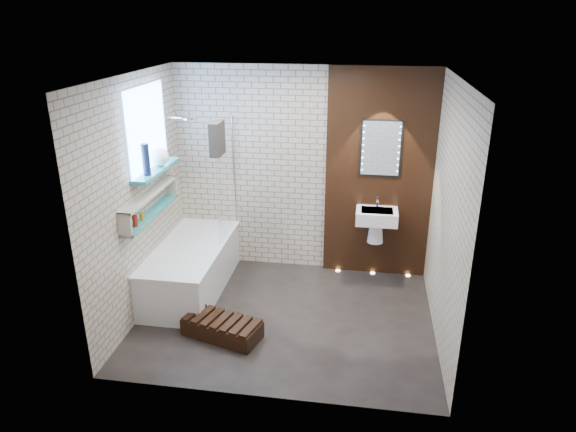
% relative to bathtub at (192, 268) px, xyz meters
% --- Properties ---
extents(ground, '(3.20, 3.20, 0.00)m').
position_rel_bathtub_xyz_m(ground, '(1.22, -0.45, -0.29)').
color(ground, black).
rests_on(ground, ground).
extents(room_shell, '(3.24, 3.20, 2.60)m').
position_rel_bathtub_xyz_m(room_shell, '(1.22, -0.45, 1.01)').
color(room_shell, '#B5A58F').
rests_on(room_shell, ground).
extents(walnut_panel, '(1.30, 0.06, 2.60)m').
position_rel_bathtub_xyz_m(walnut_panel, '(2.17, 0.82, 1.01)').
color(walnut_panel, black).
rests_on(walnut_panel, ground).
extents(clerestory_window, '(0.18, 1.00, 0.94)m').
position_rel_bathtub_xyz_m(clerestory_window, '(-0.34, -0.10, 1.61)').
color(clerestory_window, '#7FADE0').
rests_on(clerestory_window, room_shell).
extents(display_niche, '(0.14, 1.30, 0.26)m').
position_rel_bathtub_xyz_m(display_niche, '(-0.31, -0.30, 0.91)').
color(display_niche, teal).
rests_on(display_niche, room_shell).
extents(bathtub, '(0.79, 1.74, 0.70)m').
position_rel_bathtub_xyz_m(bathtub, '(0.00, 0.00, 0.00)').
color(bathtub, white).
rests_on(bathtub, ground).
extents(bath_screen, '(0.01, 0.78, 1.40)m').
position_rel_bathtub_xyz_m(bath_screen, '(0.35, 0.44, 0.99)').
color(bath_screen, white).
rests_on(bath_screen, bathtub).
extents(towel, '(0.11, 0.29, 0.38)m').
position_rel_bathtub_xyz_m(towel, '(0.35, 0.15, 1.56)').
color(towel, black).
rests_on(towel, bath_screen).
extents(shower_head, '(0.18, 0.18, 0.02)m').
position_rel_bathtub_xyz_m(shower_head, '(-0.08, 0.50, 1.71)').
color(shower_head, silver).
rests_on(shower_head, room_shell).
extents(washbasin, '(0.50, 0.36, 0.58)m').
position_rel_bathtub_xyz_m(washbasin, '(2.17, 0.62, 0.50)').
color(washbasin, white).
rests_on(washbasin, walnut_panel).
extents(led_mirror, '(0.50, 0.02, 0.70)m').
position_rel_bathtub_xyz_m(led_mirror, '(2.17, 0.78, 1.36)').
color(led_mirror, black).
rests_on(led_mirror, walnut_panel).
extents(walnut_step, '(0.87, 0.57, 0.18)m').
position_rel_bathtub_xyz_m(walnut_step, '(0.62, -0.91, -0.20)').
color(walnut_step, black).
rests_on(walnut_step, ground).
extents(niche_bottles, '(0.05, 0.22, 0.12)m').
position_rel_bathtub_xyz_m(niche_bottles, '(-0.31, -0.65, 0.86)').
color(niche_bottles, maroon).
rests_on(niche_bottles, display_niche).
extents(sill_vases, '(0.20, 0.51, 0.34)m').
position_rel_bathtub_xyz_m(sill_vases, '(-0.28, -0.07, 1.37)').
color(sill_vases, '#131D35').
rests_on(sill_vases, clerestory_window).
extents(floor_uplights, '(0.96, 0.06, 0.01)m').
position_rel_bathtub_xyz_m(floor_uplights, '(2.17, 0.75, -0.29)').
color(floor_uplights, '#FFD899').
rests_on(floor_uplights, ground).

